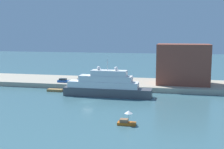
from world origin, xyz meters
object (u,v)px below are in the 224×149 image
object	(u,v)px
person_figure	(77,81)
large_yacht	(106,86)
parked_car	(63,81)
harbor_building	(183,64)
work_barge	(55,90)
mooring_bollard	(104,84)
small_motorboat	(127,120)

from	to	relation	value
person_figure	large_yacht	bearing A→B (deg)	-39.81
person_figure	parked_car	bearing A→B (deg)	166.63
parked_car	person_figure	size ratio (longest dim) A/B	2.13
harbor_building	parked_car	world-z (taller)	harbor_building
work_barge	harbor_building	distance (m)	42.34
work_barge	person_figure	world-z (taller)	person_figure
harbor_building	mooring_bollard	size ratio (longest dim) A/B	22.81
work_barge	parked_car	bearing A→B (deg)	92.84
small_motorboat	large_yacht	bearing A→B (deg)	112.12
small_motorboat	person_figure	bearing A→B (deg)	122.46
parked_car	mooring_bollard	xyz separation A→B (m)	(14.94, -2.07, -0.21)
small_motorboat	parked_car	bearing A→B (deg)	127.39
parked_car	small_motorboat	bearing A→B (deg)	-52.61
small_motorboat	person_figure	world-z (taller)	person_figure
parked_car	harbor_building	bearing A→B (deg)	8.09
harbor_building	mooring_bollard	bearing A→B (deg)	-162.71
large_yacht	parked_car	world-z (taller)	large_yacht
large_yacht	parked_car	xyz separation A→B (m)	(-17.90, 11.60, -0.84)
work_barge	person_figure	xyz separation A→B (m)	(5.18, 6.55, 2.08)
person_figure	mooring_bollard	bearing A→B (deg)	-4.56
small_motorboat	parked_car	world-z (taller)	parked_car
work_barge	person_figure	distance (m)	8.61
work_barge	mooring_bollard	size ratio (longest dim) A/B	6.79
large_yacht	person_figure	distance (m)	16.06
large_yacht	small_motorboat	bearing A→B (deg)	-67.88
person_figure	small_motorboat	bearing A→B (deg)	-57.54
small_motorboat	harbor_building	distance (m)	44.63
small_motorboat	harbor_building	xyz separation A→B (m)	(11.57, 42.50, 7.19)
parked_car	large_yacht	bearing A→B (deg)	-32.94
mooring_bollard	work_barge	bearing A→B (deg)	-158.24
person_figure	mooring_bollard	world-z (taller)	person_figure
mooring_bollard	parked_car	bearing A→B (deg)	172.10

